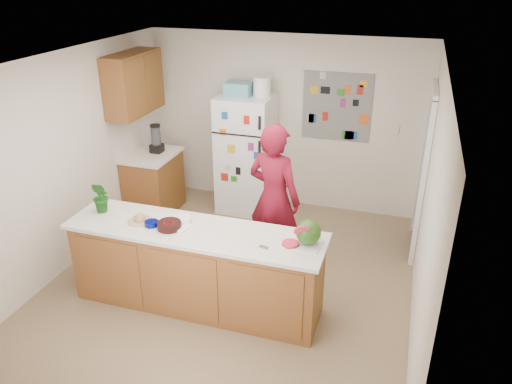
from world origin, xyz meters
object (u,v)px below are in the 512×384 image
(refrigerator, at_px, (246,154))
(cherry_bowl, at_px, (169,225))
(watermelon, at_px, (308,232))
(person, at_px, (274,199))

(refrigerator, height_order, cherry_bowl, refrigerator)
(cherry_bowl, bearing_deg, watermelon, 4.78)
(refrigerator, xyz_separation_m, cherry_bowl, (0.00, -2.44, 0.11))
(person, bearing_deg, cherry_bowl, 67.49)
(watermelon, height_order, cherry_bowl, watermelon)
(person, distance_m, watermelon, 1.10)
(person, relative_size, watermelon, 7.40)
(refrigerator, relative_size, cherry_bowl, 6.99)
(refrigerator, distance_m, watermelon, 2.72)
(refrigerator, height_order, watermelon, refrigerator)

